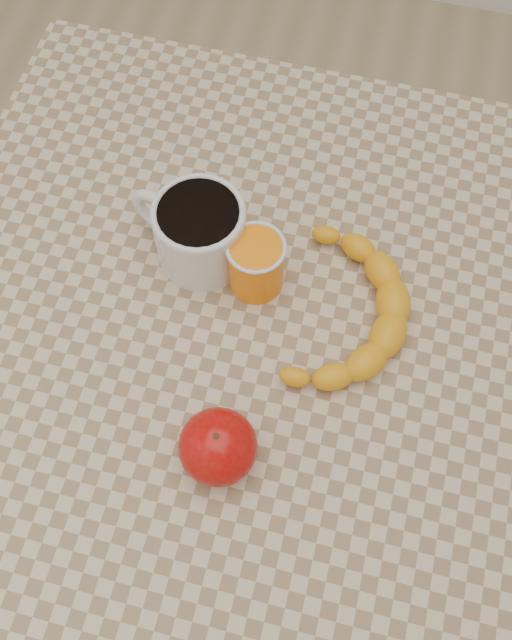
% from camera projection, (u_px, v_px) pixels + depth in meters
% --- Properties ---
extents(ground, '(3.00, 3.00, 0.00)m').
position_uv_depth(ground, '(256.00, 482.00, 1.47)').
color(ground, tan).
rests_on(ground, ground).
extents(table, '(0.80, 0.80, 0.75)m').
position_uv_depth(table, '(256.00, 357.00, 0.88)').
color(table, '#C4AD8B').
rests_on(table, ground).
extents(coffee_mug, '(0.16, 0.13, 0.09)m').
position_uv_depth(coffee_mug, '(198.00, 230.00, 0.80)').
color(coffee_mug, silver).
rests_on(coffee_mug, table).
extents(orange_juice_glass, '(0.07, 0.07, 0.08)m').
position_uv_depth(orange_juice_glass, '(256.00, 264.00, 0.79)').
color(orange_juice_glass, orange).
rests_on(orange_juice_glass, table).
extents(apple, '(0.08, 0.08, 0.07)m').
position_uv_depth(apple, '(218.00, 447.00, 0.70)').
color(apple, '#950407').
rests_on(apple, table).
extents(banana, '(0.24, 0.30, 0.04)m').
position_uv_depth(banana, '(344.00, 312.00, 0.79)').
color(banana, orange).
rests_on(banana, table).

